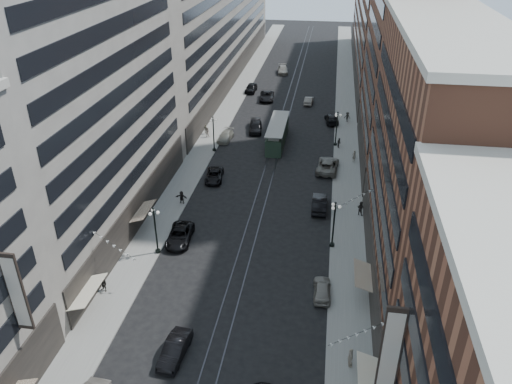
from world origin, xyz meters
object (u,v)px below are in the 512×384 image
Objects in this scene: lamppost_se_mid at (337,127)px; car_8 at (225,136)px; lamppost_sw_far at (155,229)px; car_2 at (180,235)px; pedestrian_6 at (206,129)px; pedestrian_7 at (361,208)px; car_9 at (251,88)px; car_12 at (332,119)px; pedestrian_extra_0 at (207,132)px; lamppost_sw_mid at (214,133)px; pedestrian_2 at (103,284)px; car_13 at (256,127)px; car_10 at (319,203)px; car_extra_0 at (267,96)px; car_4 at (322,289)px; pedestrian_4 at (350,358)px; car_7 at (214,175)px; streetcar at (277,134)px; pedestrian_9 at (347,117)px; car_14 at (309,101)px; pedestrian_extra_1 at (339,143)px; car_5 at (175,349)px; car_extra_2 at (255,123)px; lamppost_se_far at (334,223)px; car_11 at (328,165)px; pedestrian_8 at (354,156)px.

lamppost_se_mid is 1.16× the size of car_8.
car_2 is (1.67, 2.62, -2.34)m from lamppost_sw_far.
pedestrian_7 is (24.51, -22.35, 0.08)m from pedestrian_6.
car_9 reaches higher than car_8.
car_12 is 3.24× the size of pedestrian_extra_0.
lamppost_sw_mid is at bearing 131.76° from pedestrian_6.
car_13 is (8.14, 42.86, -0.11)m from pedestrian_2.
car_extra_0 is (-12.00, 40.86, -0.04)m from car_10.
car_10 is 30.29m from car_12.
pedestrian_4 is (2.50, -8.44, 0.36)m from car_4.
pedestrian_2 is at bearing -108.44° from car_7.
lamppost_sw_far is 31.75m from car_8.
lamppost_sw_far is 20.66m from car_10.
streetcar is at bearing -51.12° from car_13.
lamppost_se_mid is 3.15× the size of pedestrian_9.
lamppost_se_mid is 21.80m from car_7.
pedestrian_extra_1 is at bearing 109.56° from car_14.
car_5 reaches higher than car_extra_2.
lamppost_se_far is at bearing -90.00° from lamppost_se_mid.
pedestrian_extra_0 is (-2.36, 5.26, -2.15)m from lamppost_sw_mid.
streetcar reaches higher than car_11.
lamppost_sw_far is at bearing -100.12° from car_extra_0.
lamppost_se_far is at bearing -80.65° from pedestrian_9.
pedestrian_9 is (20.30, 15.68, -2.07)m from lamppost_sw_mid.
car_extra_0 is (-12.90, 56.99, 0.10)m from car_4.
pedestrian_7 is 1.03× the size of pedestrian_8.
pedestrian_8 is 31.14m from car_extra_0.
car_5 is 51.55m from car_extra_2.
lamppost_se_mid is at bearing -95.19° from car_10.
car_extra_2 is at bearing 94.42° from car_13.
car_4 is at bearing 10.57° from pedestrian_4.
car_9 is at bearing -50.45° from car_12.
pedestrian_9 is at bearing 82.10° from pedestrian_2.
car_11 is 1.39× the size of car_extra_2.
lamppost_sw_mid and lamppost_se_far have the same top height.
pedestrian_7 is at bearing 65.75° from lamppost_se_far.
car_2 is 42.70m from car_12.
lamppost_sw_mid is at bearing 89.80° from car_2.
car_5 is at bearing -79.74° from car_8.
car_5 is at bearing -81.58° from lamppost_sw_mid.
car_14 is at bearing -12.60° from car_extra_0.
pedestrian_6 reaches higher than car_2.
lamppost_se_far reaches higher than pedestrian_9.
car_8 is at bearing 24.23° from car_12.
lamppost_sw_far is 1.07× the size of car_12.
pedestrian_7 is (21.62, 11.15, -2.05)m from lamppost_sw_far.
car_12 is (8.40, 10.39, -0.78)m from streetcar.
pedestrian_extra_0 is (-19.96, 36.42, 0.25)m from car_4.
car_4 is at bearing 136.30° from pedestrian_6.
pedestrian_9 reaches higher than pedestrian_8.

